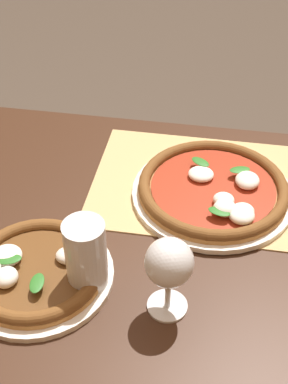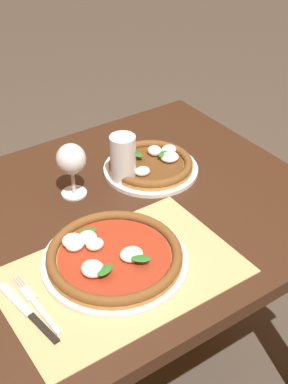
# 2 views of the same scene
# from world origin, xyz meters

# --- Properties ---
(dining_table) EXTENTS (1.15, 0.87, 0.74)m
(dining_table) POSITION_xyz_m (0.00, 0.00, 0.63)
(dining_table) COLOR #382114
(dining_table) RESTS_ON ground
(paper_placemat) EXTENTS (0.53, 0.35, 0.00)m
(paper_placemat) POSITION_xyz_m (-0.09, -0.20, 0.74)
(paper_placemat) COLOR tan
(paper_placemat) RESTS_ON dining_table
(pizza_near) EXTENTS (0.34, 0.34, 0.05)m
(pizza_near) POSITION_xyz_m (-0.08, -0.16, 0.76)
(pizza_near) COLOR silver
(pizza_near) RESTS_ON paper_placemat
(pizza_far) EXTENTS (0.28, 0.28, 0.05)m
(pizza_far) POSITION_xyz_m (0.22, 0.11, 0.76)
(pizza_far) COLOR silver
(pizza_far) RESTS_ON dining_table
(wine_glass) EXTENTS (0.08, 0.08, 0.16)m
(wine_glass) POSITION_xyz_m (-0.02, 0.13, 0.85)
(wine_glass) COLOR silver
(wine_glass) RESTS_ON dining_table
(pint_glass) EXTENTS (0.07, 0.07, 0.15)m
(pint_glass) POSITION_xyz_m (0.12, 0.11, 0.81)
(pint_glass) COLOR silver
(pint_glass) RESTS_ON dining_table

